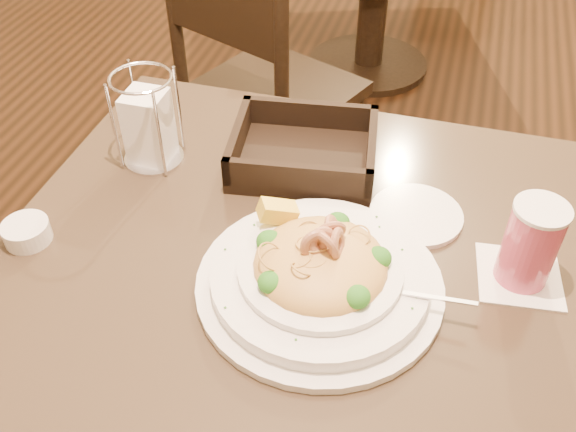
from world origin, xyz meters
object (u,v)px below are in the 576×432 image
(napkin_caddy, at_px, (149,125))
(butter_ramekin, at_px, (27,232))
(pasta_bowl, at_px, (320,272))
(bread_basket, at_px, (304,153))
(main_table, at_px, (285,355))
(drink_glass, at_px, (530,244))
(dining_chair_near, at_px, (261,87))
(side_plate, at_px, (416,215))

(napkin_caddy, xyz_separation_m, butter_ramekin, (-0.10, -0.25, -0.06))
(pasta_bowl, bearing_deg, bread_basket, 109.23)
(bread_basket, bearing_deg, pasta_bowl, -70.77)
(main_table, bearing_deg, drink_glass, 11.44)
(dining_chair_near, distance_m, butter_ramekin, 0.96)
(dining_chair_near, relative_size, side_plate, 6.14)
(dining_chair_near, bearing_deg, butter_ramekin, 107.44)
(drink_glass, distance_m, side_plate, 0.20)
(bread_basket, bearing_deg, napkin_caddy, -167.24)
(side_plate, bearing_deg, napkin_caddy, 176.60)
(drink_glass, xyz_separation_m, napkin_caddy, (-0.64, 0.12, 0.01))
(dining_chair_near, xyz_separation_m, butter_ramekin, (-0.08, -0.92, 0.26))
(bread_basket, height_order, side_plate, bread_basket)
(napkin_caddy, distance_m, butter_ramekin, 0.27)
(pasta_bowl, bearing_deg, dining_chair_near, 112.99)
(pasta_bowl, distance_m, drink_glass, 0.30)
(drink_glass, height_order, napkin_caddy, napkin_caddy)
(bread_basket, xyz_separation_m, butter_ramekin, (-0.36, -0.31, -0.01))
(napkin_caddy, distance_m, side_plate, 0.48)
(butter_ramekin, bearing_deg, bread_basket, 39.92)
(napkin_caddy, bearing_deg, main_table, -32.01)
(butter_ramekin, bearing_deg, dining_chair_near, 84.76)
(dining_chair_near, relative_size, napkin_caddy, 5.46)
(drink_glass, relative_size, butter_ramekin, 1.87)
(bread_basket, relative_size, side_plate, 1.82)
(side_plate, bearing_deg, drink_glass, -28.61)
(pasta_bowl, height_order, napkin_caddy, napkin_caddy)
(dining_chair_near, height_order, napkin_caddy, dining_chair_near)
(butter_ramekin, bearing_deg, main_table, 8.35)
(dining_chair_near, relative_size, bread_basket, 3.38)
(main_table, xyz_separation_m, side_plate, (0.18, 0.16, 0.24))
(main_table, height_order, napkin_caddy, napkin_caddy)
(napkin_caddy, relative_size, side_plate, 1.13)
(pasta_bowl, height_order, butter_ramekin, pasta_bowl)
(main_table, bearing_deg, dining_chair_near, 110.20)
(napkin_caddy, bearing_deg, pasta_bowl, -31.12)
(pasta_bowl, xyz_separation_m, side_plate, (0.12, 0.19, -0.03))
(dining_chair_near, bearing_deg, pasta_bowl, 135.67)
(side_plate, bearing_deg, main_table, -138.17)
(dining_chair_near, height_order, bread_basket, dining_chair_near)
(main_table, height_order, dining_chair_near, dining_chair_near)
(drink_glass, bearing_deg, pasta_bowl, -160.38)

